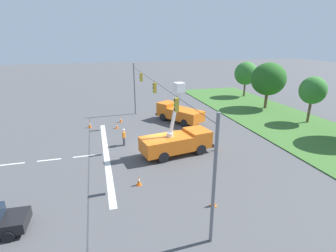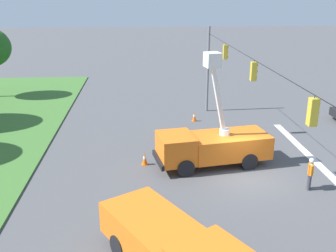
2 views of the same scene
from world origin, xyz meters
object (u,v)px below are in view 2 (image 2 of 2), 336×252
Objects in this scene: utility_truck_bucket_lift at (212,144)px; traffic_cone_near_bucket at (145,159)px; traffic_cone_foreground_left at (194,117)px; traffic_cone_foreground_right at (261,132)px; utility_truck_support_near at (171,247)px; road_worker at (310,172)px.

traffic_cone_near_bucket is at bearing 85.67° from utility_truck_bucket_lift.
traffic_cone_foreground_left is 1.06× the size of traffic_cone_foreground_right.
road_worker is at bearing -52.05° from utility_truck_support_near.
traffic_cone_foreground_left is 0.98× the size of traffic_cone_near_bucket.
utility_truck_bucket_lift reaches higher than traffic_cone_foreground_right.
utility_truck_support_near is 8.49× the size of traffic_cone_near_bucket.
utility_truck_bucket_lift reaches higher than traffic_cone_near_bucket.
utility_truck_bucket_lift is at bearing -18.57° from utility_truck_support_near.
utility_truck_bucket_lift is at bearing 136.05° from traffic_cone_foreground_right.
traffic_cone_foreground_left reaches higher than traffic_cone_foreground_right.
traffic_cone_foreground_right is 9.41m from traffic_cone_near_bucket.
traffic_cone_near_bucket is (-4.28, 8.38, 0.03)m from traffic_cone_foreground_right.
utility_truck_bucket_lift is 9.56× the size of traffic_cone_foreground_right.
utility_truck_support_near is 18.20m from traffic_cone_foreground_left.
road_worker is 9.34m from traffic_cone_near_bucket.
traffic_cone_foreground_left is 9.09m from traffic_cone_near_bucket.
road_worker is (6.05, -7.76, -0.20)m from utility_truck_support_near.
utility_truck_support_near reaches higher than traffic_cone_near_bucket.
utility_truck_support_near is at bearing 151.60° from traffic_cone_foreground_right.
utility_truck_bucket_lift is at bearing 53.15° from road_worker.
utility_truck_bucket_lift is 9.03× the size of traffic_cone_foreground_left.
road_worker is 2.27× the size of traffic_cone_foreground_left.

